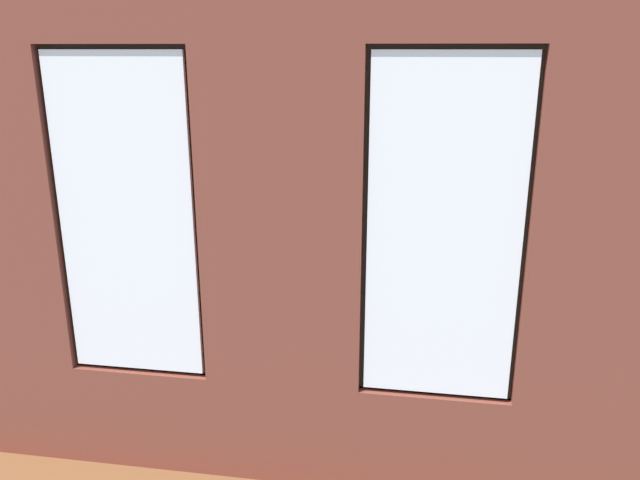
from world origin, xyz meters
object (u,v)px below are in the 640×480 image
(remote_gray, at_px, (283,273))
(potted_plant_by_left_couch, at_px, (530,270))
(papasan_chair, at_px, (336,231))
(potted_plant_near_tv, at_px, (83,263))
(coffee_table, at_px, (299,282))
(media_console, at_px, (89,283))
(couch_left, at_px, (597,328))
(table_plant_small, at_px, (253,271))
(tv_flatscreen, at_px, (83,229))
(cup_ceramic, at_px, (340,272))
(couch_by_window, at_px, (303,386))
(remote_silver, at_px, (308,282))
(potted_plant_mid_room_small, at_px, (412,264))
(potted_plant_corner_near_left, at_px, (559,211))
(candle_jar, at_px, (299,274))

(remote_gray, relative_size, potted_plant_by_left_couch, 0.28)
(papasan_chair, distance_m, potted_plant_near_tv, 3.60)
(coffee_table, distance_m, media_console, 2.49)
(couch_left, bearing_deg, table_plant_small, -100.45)
(potted_plant_by_left_couch, bearing_deg, tv_flatscreen, 9.22)
(papasan_chair, bearing_deg, cup_ceramic, 99.16)
(couch_by_window, distance_m, remote_silver, 1.98)
(remote_gray, relative_size, potted_plant_mid_room_small, 0.29)
(remote_silver, bearing_deg, potted_plant_near_tv, 47.13)
(potted_plant_by_left_couch, bearing_deg, remote_silver, 19.88)
(remote_silver, height_order, tv_flatscreen, tv_flatscreen)
(table_plant_small, distance_m, potted_plant_mid_room_small, 1.94)
(coffee_table, bearing_deg, potted_plant_mid_room_small, -147.46)
(remote_silver, xyz_separation_m, media_console, (2.60, -0.07, -0.19))
(coffee_table, height_order, tv_flatscreen, tv_flatscreen)
(coffee_table, xyz_separation_m, potted_plant_corner_near_left, (-3.13, -2.13, 0.40))
(tv_flatscreen, bearing_deg, coffee_table, -178.55)
(papasan_chair, xyz_separation_m, potted_plant_corner_near_left, (-2.96, -0.29, 0.34))
(cup_ceramic, xyz_separation_m, tv_flatscreen, (2.92, 0.22, 0.43))
(couch_by_window, height_order, potted_plant_near_tv, potted_plant_near_tv)
(media_console, bearing_deg, tv_flatscreen, -90.00)
(media_console, relative_size, papasan_chair, 0.97)
(couch_by_window, height_order, candle_jar, couch_by_window)
(potted_plant_mid_room_small, relative_size, potted_plant_corner_near_left, 0.44)
(couch_left, relative_size, remote_gray, 11.09)
(remote_silver, bearing_deg, candle_jar, -24.72)
(potted_plant_mid_room_small, height_order, potted_plant_corner_near_left, potted_plant_corner_near_left)
(potted_plant_near_tv, height_order, potted_plant_mid_room_small, potted_plant_near_tv)
(remote_gray, height_order, papasan_chair, papasan_chair)
(coffee_table, distance_m, cup_ceramic, 0.48)
(candle_jar, distance_m, remote_silver, 0.18)
(couch_left, bearing_deg, potted_plant_near_tv, -87.42)
(papasan_chair, bearing_deg, couch_left, 138.90)
(tv_flatscreen, bearing_deg, table_plant_small, 178.03)
(couch_left, distance_m, potted_plant_corner_near_left, 2.78)
(couch_by_window, relative_size, potted_plant_corner_near_left, 1.50)
(cup_ceramic, distance_m, remote_silver, 0.43)
(tv_flatscreen, xyz_separation_m, potted_plant_by_left_couch, (-5.06, -0.82, -0.50))
(tv_flatscreen, bearing_deg, potted_plant_corner_near_left, -158.64)
(potted_plant_mid_room_small, bearing_deg, coffee_table, 32.54)
(couch_left, relative_size, potted_plant_mid_room_small, 3.17)
(potted_plant_mid_room_small, bearing_deg, potted_plant_by_left_couch, 178.99)
(couch_by_window, distance_m, coffee_table, 2.13)
(cup_ceramic, xyz_separation_m, remote_gray, (0.64, 0.04, -0.04))
(couch_by_window, relative_size, table_plant_small, 10.40)
(candle_jar, relative_size, papasan_chair, 0.11)
(table_plant_small, distance_m, papasan_chair, 2.08)
(remote_gray, distance_m, potted_plant_corner_near_left, 3.91)
(remote_gray, height_order, potted_plant_corner_near_left, potted_plant_corner_near_left)
(table_plant_small, bearing_deg, candle_jar, -164.67)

